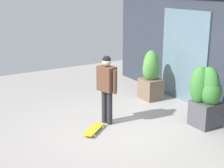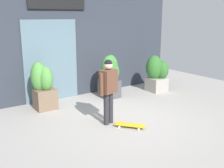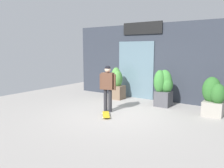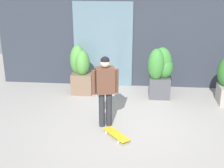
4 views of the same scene
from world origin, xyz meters
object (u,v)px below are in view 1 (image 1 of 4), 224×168
at_px(skateboard, 94,129).
at_px(planter_box_left, 206,95).
at_px(skateboarder, 107,83).
at_px(planter_box_mid, 151,75).

bearing_deg(skateboard, planter_box_left, 118.15).
xyz_separation_m(skateboarder, skateboard, (0.28, -0.49, -0.90)).
bearing_deg(skateboarder, planter_box_mid, -171.15).
relative_size(skateboarder, skateboard, 2.29).
distance_m(skateboard, planter_box_left, 2.60).
bearing_deg(planter_box_left, planter_box_mid, 176.37).
xyz_separation_m(skateboard, planter_box_mid, (-1.18, 2.44, 0.63)).
bearing_deg(skateboarder, skateboard, 13.74).
height_order(planter_box_left, planter_box_mid, planter_box_left).
relative_size(skateboard, planter_box_mid, 0.51).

